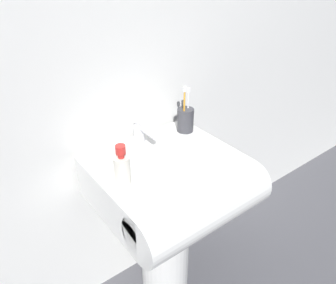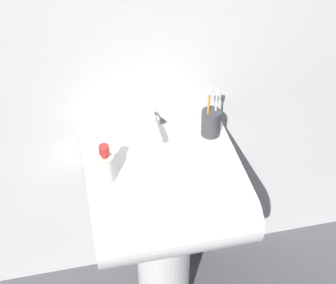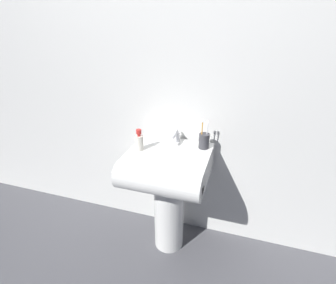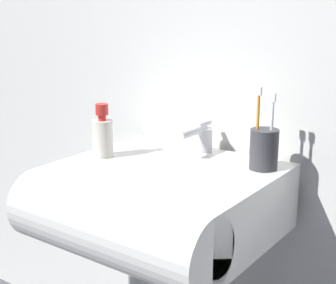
% 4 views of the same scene
% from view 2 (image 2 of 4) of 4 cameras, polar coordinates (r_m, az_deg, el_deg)
% --- Properties ---
extents(wall_back, '(5.00, 0.05, 2.40)m').
position_cam_2_polar(wall_back, '(1.62, -2.58, 15.15)').
color(wall_back, silver).
rests_on(wall_back, ground).
extents(sink_pedestal, '(0.20, 0.20, 0.59)m').
position_cam_2_polar(sink_pedestal, '(2.01, -0.50, -12.14)').
color(sink_pedestal, white).
rests_on(sink_pedestal, ground).
extents(sink_basin, '(0.50, 0.49, 0.16)m').
position_cam_2_polar(sink_basin, '(1.68, -0.15, -5.85)').
color(sink_basin, white).
rests_on(sink_basin, sink_pedestal).
extents(faucet, '(0.04, 0.14, 0.08)m').
position_cam_2_polar(faucet, '(1.74, -1.42, 1.74)').
color(faucet, silver).
rests_on(faucet, sink_basin).
extents(toothbrush_cup, '(0.07, 0.07, 0.20)m').
position_cam_2_polar(toothbrush_cup, '(1.75, 4.79, 2.20)').
color(toothbrush_cup, '#38383D').
rests_on(toothbrush_cup, sink_basin).
extents(soap_bottle, '(0.05, 0.05, 0.14)m').
position_cam_2_polar(soap_bottle, '(1.59, -6.91, -2.68)').
color(soap_bottle, silver).
rests_on(soap_bottle, sink_basin).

